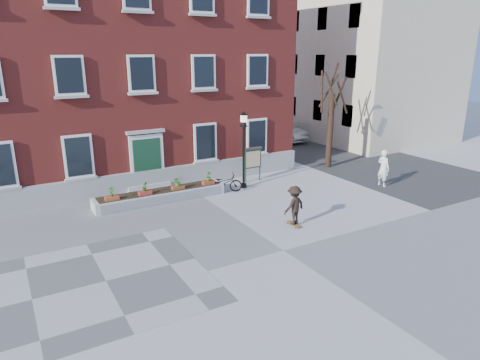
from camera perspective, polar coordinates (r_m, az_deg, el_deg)
ground at (r=15.51m, az=5.84°, el=-9.33°), size 100.00×100.00×0.00m
checker_patch at (r=14.18m, az=-17.43°, el=-12.73°), size 6.00×6.00×0.01m
bicycle at (r=21.39m, az=-2.18°, el=-0.40°), size 1.94×1.26×0.96m
parked_car at (r=34.15m, az=5.72°, el=6.58°), size 1.70×4.75×1.56m
bystander at (r=23.46m, az=18.57°, el=1.53°), size 0.48×0.72×1.94m
brick_building at (r=25.97m, az=-16.53°, el=15.05°), size 18.40×10.85×12.60m
planter_assembly at (r=20.50m, az=-10.51°, el=-1.97°), size 6.20×1.12×1.15m
bare_tree at (r=26.15m, az=11.99°, el=7.63°), size 1.83×1.83×6.16m
side_street at (r=40.62m, az=10.84°, el=16.86°), size 15.20×36.00×14.50m
lamp_post at (r=21.61m, az=0.49°, el=5.43°), size 0.40×0.40×3.93m
notice_board at (r=22.99m, az=1.71°, el=2.86°), size 1.10×0.16×1.87m
skateboarder at (r=17.32m, az=7.25°, el=-3.37°), size 1.13×0.78×1.68m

